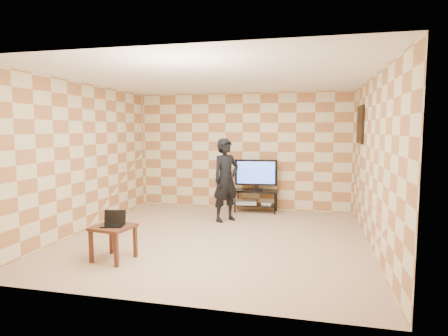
{
  "coord_description": "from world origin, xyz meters",
  "views": [
    {
      "loc": [
        1.55,
        -6.08,
        1.86
      ],
      "look_at": [
        0.0,
        0.6,
        1.15
      ],
      "focal_mm": 30.0,
      "sensor_mm": 36.0,
      "label": 1
    }
  ],
  "objects_px": {
    "tv_stand": "(256,196)",
    "person": "(226,180)",
    "side_table": "(113,232)",
    "tv": "(256,173)"
  },
  "relations": [
    {
      "from": "tv_stand",
      "to": "person",
      "type": "height_order",
      "value": "person"
    },
    {
      "from": "tv",
      "to": "person",
      "type": "xyz_separation_m",
      "value": [
        -0.48,
        -0.97,
        -0.04
      ]
    },
    {
      "from": "tv_stand",
      "to": "person",
      "type": "xyz_separation_m",
      "value": [
        -0.48,
        -0.97,
        0.48
      ]
    },
    {
      "from": "tv_stand",
      "to": "tv",
      "type": "bearing_deg",
      "value": -94.24
    },
    {
      "from": "tv",
      "to": "side_table",
      "type": "xyz_separation_m",
      "value": [
        -1.53,
        -3.58,
        -0.47
      ]
    },
    {
      "from": "tv",
      "to": "tv_stand",
      "type": "bearing_deg",
      "value": 85.76
    },
    {
      "from": "side_table",
      "to": "tv_stand",
      "type": "bearing_deg",
      "value": 66.88
    },
    {
      "from": "side_table",
      "to": "person",
      "type": "xyz_separation_m",
      "value": [
        1.05,
        2.61,
        0.43
      ]
    },
    {
      "from": "tv",
      "to": "side_table",
      "type": "bearing_deg",
      "value": -113.13
    },
    {
      "from": "side_table",
      "to": "person",
      "type": "bearing_deg",
      "value": 68.07
    }
  ]
}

